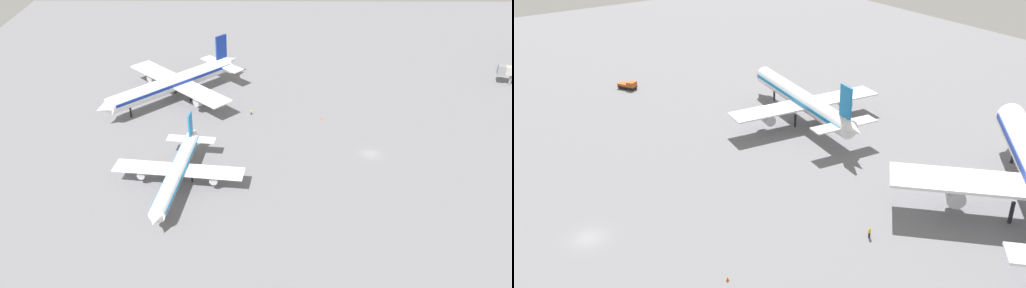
{
  "view_description": "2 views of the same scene",
  "coord_description": "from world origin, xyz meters",
  "views": [
    {
      "loc": [
        -125.53,
        30.26,
        78.39
      ],
      "look_at": [
        -2.88,
        31.26,
        4.67
      ],
      "focal_mm": 38.05,
      "sensor_mm": 36.0,
      "label": 1
    },
    {
      "loc": [
        68.44,
        -15.93,
        47.21
      ],
      "look_at": [
        -0.75,
        31.92,
        5.67
      ],
      "focal_mm": 39.28,
      "sensor_mm": 36.0,
      "label": 2
    }
  ],
  "objects": [
    {
      "name": "airplane_taxiing",
      "position": [
        -15.71,
        50.44,
        4.52
      ],
      "size": [
        40.86,
        32.98,
        12.44
      ],
      "rotation": [
        0.0,
        0.0,
        3.02
      ],
      "color": "white",
      "rests_on": "ground"
    },
    {
      "name": "ground_crew_worker",
      "position": [
        22.55,
        32.98,
        0.85
      ],
      "size": [
        0.54,
        0.54,
        1.67
      ],
      "rotation": [
        0.0,
        0.0,
        3.91
      ],
      "color": "#1E2338",
      "rests_on": "ground"
    },
    {
      "name": "airplane_at_gate",
      "position": [
        32.43,
        57.7,
        6.11
      ],
      "size": [
        43.29,
        43.49,
        16.81
      ],
      "rotation": [
        0.0,
        0.0,
        2.35
      ],
      "color": "white",
      "rests_on": "ground"
    },
    {
      "name": "safety_cone_near_gate",
      "position": [
        19.15,
        11.59,
        0.3
      ],
      "size": [
        0.44,
        0.44,
        0.6
      ],
      "primitive_type": "cone",
      "color": "#EA590C",
      "rests_on": "ground"
    },
    {
      "name": "ground",
      "position": [
        0.0,
        0.0,
        0.0
      ],
      "size": [
        288.0,
        288.0,
        0.0
      ],
      "primitive_type": "plane",
      "color": "slate"
    }
  ]
}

